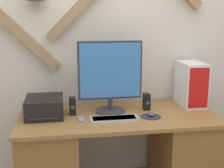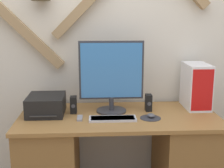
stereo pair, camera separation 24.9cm
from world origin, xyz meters
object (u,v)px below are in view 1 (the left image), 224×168
speaker_left (72,106)px  remote_control (81,119)px  keyboard (114,119)px  monitor (110,74)px  computer_tower (191,84)px  printer (45,107)px  speaker_right (146,102)px  mouse (151,114)px

speaker_left → remote_control: (0.06, -0.16, -0.06)m
keyboard → remote_control: keyboard is taller
keyboard → monitor: bearing=89.6°
speaker_left → computer_tower: bearing=5.5°
printer → computer_tower: bearing=4.8°
printer → speaker_right: size_ratio=2.45×
keyboard → mouse: 0.31m
speaker_left → remote_control: speaker_left is taller
monitor → remote_control: bearing=-145.0°
monitor → speaker_left: (-0.32, -0.02, -0.25)m
printer → speaker_left: size_ratio=2.45×
mouse → keyboard: bearing=-173.4°
keyboard → printer: 0.57m
computer_tower → speaker_right: 0.45m
computer_tower → speaker_right: computer_tower is taller
mouse → computer_tower: 0.54m
mouse → remote_control: (-0.57, -0.00, -0.01)m
keyboard → mouse: mouse is taller
computer_tower → speaker_right: (-0.43, -0.07, -0.12)m
monitor → speaker_right: size_ratio=4.19×
keyboard → computer_tower: 0.83m
computer_tower → speaker_left: 1.08m
computer_tower → printer: size_ratio=1.12×
printer → speaker_left: printer is taller
mouse → remote_control: mouse is taller
keyboard → computer_tower: computer_tower is taller
monitor → keyboard: bearing=-90.4°
computer_tower → remote_control: (-1.01, -0.26, -0.19)m
monitor → remote_control: (-0.26, -0.18, -0.31)m
mouse → remote_control: bearing=-179.9°
computer_tower → remote_control: size_ratio=3.40×
speaker_right → printer: bearing=-177.6°
monitor → mouse: (0.31, -0.18, -0.30)m
monitor → keyboard: 0.38m
speaker_left → remote_control: size_ratio=1.24×
keyboard → computer_tower: (0.75, 0.29, 0.18)m
keyboard → printer: size_ratio=1.06×
mouse → printer: (-0.85, 0.15, 0.06)m
speaker_right → remote_control: bearing=-162.2°
keyboard → mouse: (0.31, 0.04, 0.01)m
keyboard → speaker_left: speaker_left is taller
speaker_right → speaker_left: bearing=-177.5°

